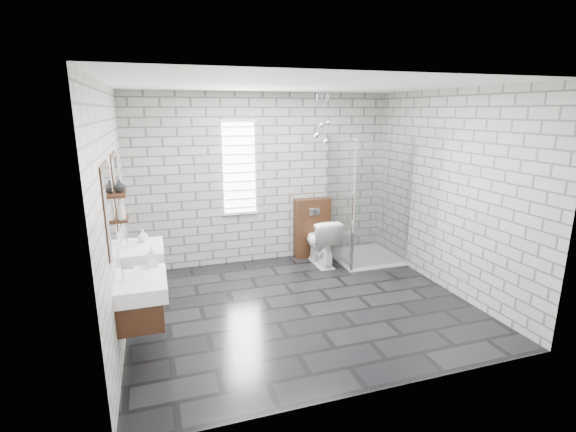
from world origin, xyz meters
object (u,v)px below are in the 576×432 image
vanity_left (137,287)px  cistern_panel (312,228)px  toilet (321,241)px  shower_enclosure (364,232)px  vanity_right (140,254)px

vanity_left → cistern_panel: size_ratio=1.57×
vanity_left → cistern_panel: (2.71, 2.30, -0.26)m
cistern_panel → toilet: bearing=-90.0°
cistern_panel → shower_enclosure: shower_enclosure is taller
vanity_left → shower_enclosure: bearing=27.6°
shower_enclosure → vanity_left: bearing=-152.4°
cistern_panel → vanity_left: bearing=-139.7°
shower_enclosure → toilet: bearing=171.4°
cistern_panel → toilet: (0.00, -0.41, -0.12)m
vanity_right → cistern_panel: 3.00m
vanity_left → shower_enclosure: shower_enclosure is taller
shower_enclosure → vanity_right: bearing=-167.5°
vanity_left → cistern_panel: 3.56m
cistern_panel → toilet: cistern_panel is taller
vanity_left → shower_enclosure: size_ratio=0.77×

